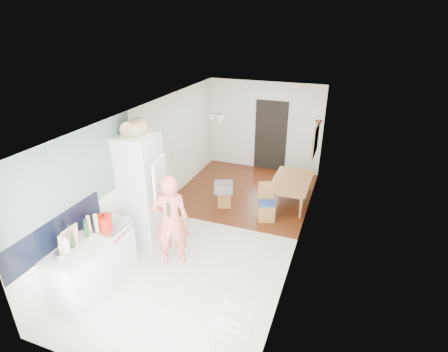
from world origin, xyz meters
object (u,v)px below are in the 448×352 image
Objects in this scene: dining_table at (292,193)px; stool at (225,199)px; person at (170,213)px; drying_rack at (232,334)px; dining_chair at (267,203)px.

stool is (-1.42, -0.77, -0.04)m from dining_table.
person is 2.28m from drying_rack.
drying_rack is at bearing -179.15° from dining_table.
person is 2.66× the size of drying_rack.
dining_chair is 2.12× the size of stool.
dining_table is at bearing 28.38° from stool.
drying_rack reaches higher than stool.
dining_table is at bearing 95.66° from drying_rack.
drying_rack is at bearing -102.25° from dining_chair.
person is at bearing -94.19° from stool.
person is 2.41× the size of dining_chair.
drying_rack is (1.64, -1.46, -0.63)m from person.
person is at bearing 143.34° from drying_rack.
drying_rack is at bearing -68.13° from stool.
stool is at bearing 118.53° from dining_table.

